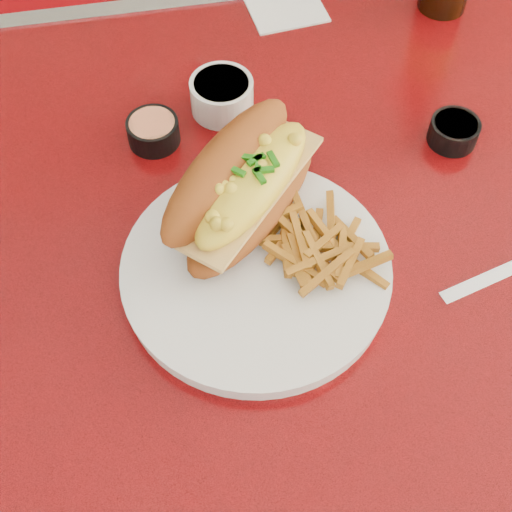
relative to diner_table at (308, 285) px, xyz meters
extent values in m
plane|color=beige|center=(0.00, 0.00, -0.61)|extent=(8.00, 8.00, 0.00)
cube|color=red|center=(0.00, 0.00, 0.14)|extent=(1.20, 0.80, 0.04)
cube|color=silver|center=(0.00, 0.40, 0.14)|extent=(1.22, 0.03, 0.04)
cylinder|color=silver|center=(0.00, 0.00, -0.24)|extent=(0.09, 0.09, 0.72)
cylinder|color=silver|center=(0.00, 0.00, -0.59)|extent=(0.52, 0.52, 0.03)
cube|color=maroon|center=(0.00, 0.78, -0.38)|extent=(1.20, 0.50, 0.45)
cylinder|color=white|center=(-0.08, -0.07, 0.17)|extent=(0.37, 0.37, 0.02)
cylinder|color=white|center=(-0.08, -0.07, 0.18)|extent=(0.37, 0.37, 0.00)
ellipsoid|color=#904517|center=(-0.07, -0.01, 0.20)|extent=(0.21, 0.22, 0.04)
cube|color=#E7BC67|center=(-0.07, -0.01, 0.22)|extent=(0.18, 0.19, 0.01)
ellipsoid|color=yellow|center=(-0.07, -0.01, 0.23)|extent=(0.18, 0.18, 0.04)
ellipsoid|color=#904517|center=(-0.10, 0.02, 0.24)|extent=(0.21, 0.22, 0.09)
cube|color=silver|center=(-0.04, -0.12, 0.18)|extent=(0.04, 0.13, 0.00)
cube|color=silver|center=(-0.02, -0.04, 0.18)|extent=(0.03, 0.04, 0.00)
cylinder|color=white|center=(-0.08, 0.18, 0.18)|extent=(0.09, 0.09, 0.04)
cylinder|color=black|center=(-0.08, 0.18, 0.20)|extent=(0.08, 0.08, 0.01)
cylinder|color=black|center=(-0.17, 0.14, 0.18)|extent=(0.08, 0.08, 0.03)
cylinder|color=#E27C52|center=(-0.17, 0.14, 0.19)|extent=(0.07, 0.07, 0.01)
cylinder|color=black|center=(0.19, 0.07, 0.18)|extent=(0.07, 0.07, 0.03)
cylinder|color=#E27C52|center=(0.19, 0.07, 0.19)|extent=(0.06, 0.06, 0.01)
cube|color=silver|center=(0.16, -0.12, 0.16)|extent=(0.12, 0.05, 0.00)
cube|color=white|center=(0.04, 0.36, 0.16)|extent=(0.11, 0.11, 0.00)
camera|label=1|loc=(-0.16, -0.47, 0.80)|focal=50.00mm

